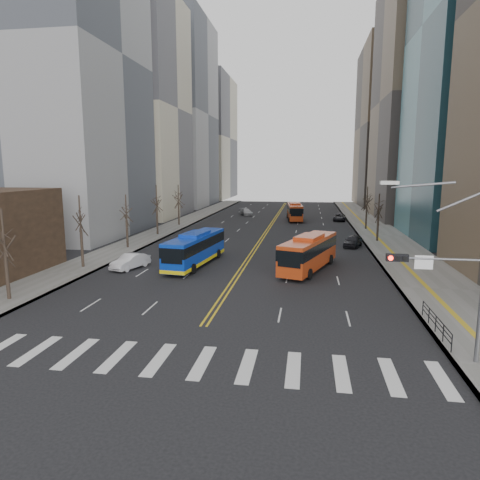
# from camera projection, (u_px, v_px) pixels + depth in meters

# --- Properties ---
(ground) EXTENTS (220.00, 220.00, 0.00)m
(ground) POSITION_uv_depth(u_px,v_px,m) (180.00, 361.00, 22.48)
(ground) COLOR black
(sidewalk_right) EXTENTS (7.00, 130.00, 0.15)m
(sidewalk_right) POSITION_uv_depth(u_px,v_px,m) (382.00, 236.00, 63.60)
(sidewalk_right) COLOR slate
(sidewalk_right) RESTS_ON ground
(sidewalk_left) EXTENTS (5.00, 130.00, 0.15)m
(sidewalk_left) POSITION_uv_depth(u_px,v_px,m) (163.00, 231.00, 68.85)
(sidewalk_left) COLOR slate
(sidewalk_left) RESTS_ON ground
(crosswalk) EXTENTS (26.70, 4.00, 0.01)m
(crosswalk) POSITION_uv_depth(u_px,v_px,m) (180.00, 361.00, 22.48)
(crosswalk) COLOR silver
(crosswalk) RESTS_ON ground
(centerline) EXTENTS (0.55, 100.00, 0.01)m
(centerline) POSITION_uv_depth(u_px,v_px,m) (271.00, 225.00, 76.05)
(centerline) COLOR gold
(centerline) RESTS_ON ground
(office_towers) EXTENTS (83.00, 134.00, 58.00)m
(office_towers) POSITION_uv_depth(u_px,v_px,m) (279.00, 98.00, 85.22)
(office_towers) COLOR gray
(office_towers) RESTS_ON ground
(signal_mast) EXTENTS (5.37, 0.37, 9.39)m
(signal_mast) POSITION_uv_depth(u_px,v_px,m) (454.00, 272.00, 21.49)
(signal_mast) COLOR slate
(signal_mast) RESTS_ON ground
(pedestrian_railing) EXTENTS (0.06, 6.06, 1.02)m
(pedestrian_railing) POSITION_uv_depth(u_px,v_px,m) (436.00, 321.00, 25.98)
(pedestrian_railing) COLOR black
(pedestrian_railing) RESTS_ON sidewalk_right
(street_trees) EXTENTS (35.20, 47.20, 7.60)m
(street_trees) POSITION_uv_depth(u_px,v_px,m) (204.00, 208.00, 56.43)
(street_trees) COLOR black
(street_trees) RESTS_ON ground
(blue_bus) EXTENTS (3.86, 12.03, 3.45)m
(blue_bus) POSITION_uv_depth(u_px,v_px,m) (195.00, 248.00, 44.59)
(blue_bus) COLOR #0B33B1
(blue_bus) RESTS_ON ground
(red_bus_near) EXTENTS (5.89, 11.30, 3.51)m
(red_bus_near) POSITION_uv_depth(u_px,v_px,m) (309.00, 251.00, 42.31)
(red_bus_near) COLOR #B73A13
(red_bus_near) RESTS_ON ground
(red_bus_far) EXTENTS (3.50, 10.96, 3.43)m
(red_bus_far) POSITION_uv_depth(u_px,v_px,m) (295.00, 210.00, 83.14)
(red_bus_far) COLOR #B73A13
(red_bus_far) RESTS_ON ground
(car_white) EXTENTS (2.96, 4.83, 1.50)m
(car_white) POSITION_uv_depth(u_px,v_px,m) (130.00, 261.00, 43.06)
(car_white) COLOR silver
(car_white) RESTS_ON ground
(car_dark_mid) EXTENTS (3.06, 4.72, 1.50)m
(car_dark_mid) POSITION_uv_depth(u_px,v_px,m) (353.00, 241.00, 55.03)
(car_dark_mid) COLOR black
(car_dark_mid) RESTS_ON ground
(car_silver) EXTENTS (3.86, 5.26, 1.42)m
(car_silver) POSITION_uv_depth(u_px,v_px,m) (246.00, 212.00, 92.09)
(car_silver) COLOR #A7A8AC
(car_silver) RESTS_ON ground
(car_dark_far) EXTENTS (2.64, 5.01, 1.34)m
(car_dark_far) POSITION_uv_depth(u_px,v_px,m) (339.00, 217.00, 82.34)
(car_dark_far) COLOR black
(car_dark_far) RESTS_ON ground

